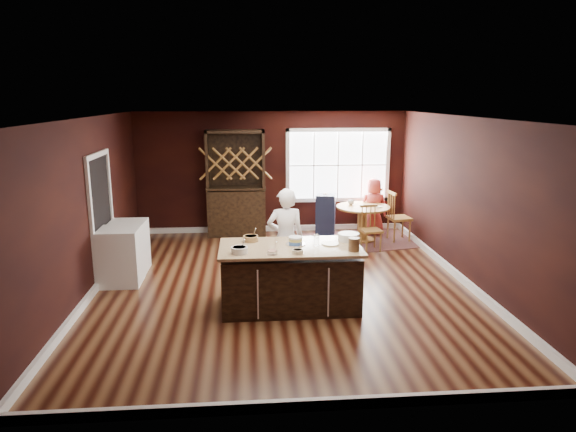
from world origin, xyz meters
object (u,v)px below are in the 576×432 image
(baker, at_px, (286,239))
(chair_south, at_px, (371,228))
(toddler, at_px, (325,201))
(dryer, at_px, (129,246))
(layer_cake, at_px, (296,241))
(dining_table, at_px, (363,216))
(hutch, at_px, (236,183))
(seated_woman, at_px, (373,207))
(washer, at_px, (121,256))
(kitchen_island, at_px, (290,278))
(chair_north, at_px, (369,210))
(high_chair, at_px, (325,215))
(chair_east, at_px, (399,216))

(baker, distance_m, chair_south, 2.65)
(toddler, height_order, dryer, toddler)
(dryer, bearing_deg, layer_cake, -32.18)
(dining_table, relative_size, hutch, 0.49)
(seated_woman, distance_m, hutch, 3.07)
(dryer, bearing_deg, hutch, 51.23)
(washer, bearing_deg, dining_table, 26.21)
(dining_table, bearing_deg, washer, -153.79)
(chair_south, distance_m, seated_woman, 1.26)
(hutch, height_order, dryer, hutch)
(baker, bearing_deg, kitchen_island, 89.14)
(chair_south, bearing_deg, hutch, 143.03)
(chair_north, bearing_deg, chair_south, 46.26)
(chair_north, bearing_deg, high_chair, -9.38)
(kitchen_island, height_order, chair_south, kitchen_island)
(dining_table, bearing_deg, chair_south, -89.63)
(baker, relative_size, chair_south, 1.77)
(baker, distance_m, seated_woman, 3.77)
(kitchen_island, distance_m, toddler, 3.93)
(toddler, bearing_deg, seated_woman, 6.10)
(layer_cake, bearing_deg, hutch, 102.79)
(layer_cake, xyz_separation_m, dryer, (-2.76, 1.74, -0.53))
(hutch, distance_m, washer, 3.54)
(chair_east, bearing_deg, seated_woman, 32.89)
(kitchen_island, distance_m, chair_south, 3.25)
(chair_south, height_order, chair_north, chair_north)
(seated_woman, distance_m, toddler, 1.11)
(washer, bearing_deg, hutch, 57.86)
(baker, xyz_separation_m, layer_cake, (0.09, -0.72, 0.17))
(washer, bearing_deg, chair_south, 18.22)
(baker, height_order, high_chair, baker)
(baker, distance_m, high_chair, 3.12)
(kitchen_island, relative_size, chair_north, 1.98)
(chair_east, height_order, high_chair, chair_east)
(seated_woman, bearing_deg, chair_north, -85.63)
(chair_south, xyz_separation_m, high_chair, (-0.76, 1.04, 0.04))
(chair_south, xyz_separation_m, dryer, (-4.53, -0.85, -0.01))
(baker, bearing_deg, hutch, -77.00)
(dryer, bearing_deg, chair_east, 16.21)
(chair_north, xyz_separation_m, hutch, (-2.99, -0.03, 0.65))
(baker, distance_m, toddler, 3.15)
(layer_cake, bearing_deg, dining_table, 62.13)
(baker, xyz_separation_m, washer, (-2.68, 0.38, -0.35))
(chair_north, height_order, toddler, chair_north)
(washer, bearing_deg, toddler, 34.33)
(kitchen_island, height_order, hutch, hutch)
(kitchen_island, height_order, chair_east, chair_east)
(dining_table, relative_size, chair_south, 1.23)
(chair_east, distance_m, toddler, 1.60)
(high_chair, xyz_separation_m, dryer, (-3.77, -1.89, -0.05))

